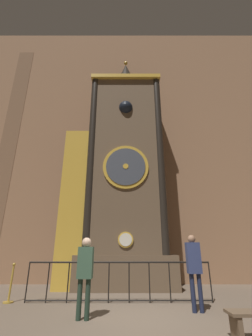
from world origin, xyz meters
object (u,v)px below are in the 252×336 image
clock_tower (119,174)px  stanchion_post (11,289)px  visitor_near (86,268)px  visitor_far (194,264)px

clock_tower → stanchion_post: clock_tower is taller
visitor_near → visitor_far: visitor_far is taller
visitor_far → clock_tower: bearing=121.1°
clock_tower → visitor_far: (2.08, -3.36, -3.54)m
clock_tower → visitor_near: 5.39m
visitor_far → stanchion_post: bearing=167.5°
clock_tower → visitor_far: clock_tower is taller
clock_tower → stanchion_post: 5.72m
visitor_far → stanchion_post: size_ratio=1.70×
visitor_near → stanchion_post: bearing=147.5°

